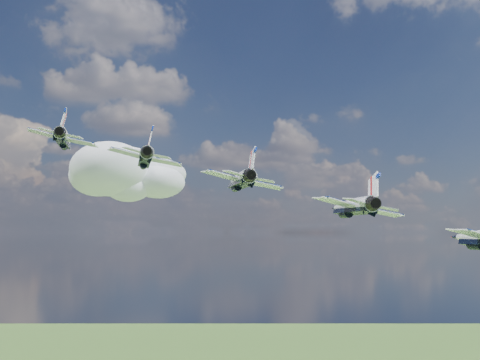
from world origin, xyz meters
name	(u,v)px	position (x,y,z in m)	size (l,w,h in m)	color
cloud_far	(132,179)	(26.98, 248.99, 180.61)	(61.59, 48.39, 24.20)	white
jet_0	(64,139)	(-26.23, -0.11, 163.55)	(8.87, 13.13, 3.92)	white
jet_1	(145,158)	(-16.85, -9.47, 160.24)	(8.87, 13.13, 3.92)	silver
jet_2	(240,180)	(-7.47, -18.83, 156.92)	(8.87, 13.13, 3.92)	white
jet_3	(352,206)	(1.91, -28.20, 153.61)	(8.87, 13.13, 3.92)	white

